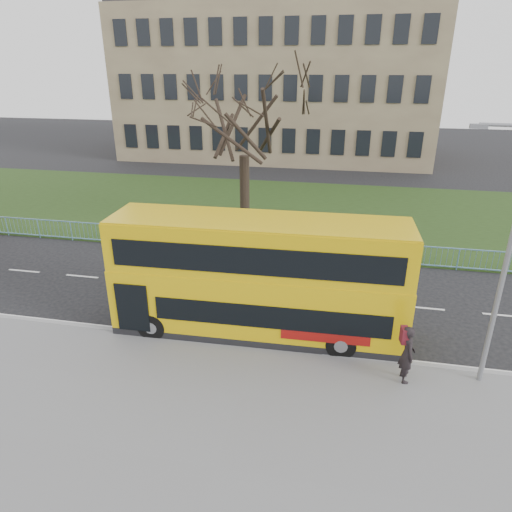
{
  "coord_description": "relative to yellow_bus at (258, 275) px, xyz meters",
  "views": [
    {
      "loc": [
        2.55,
        -14.46,
        9.04
      ],
      "look_at": [
        -0.55,
        1.0,
        2.34
      ],
      "focal_mm": 32.0,
      "sensor_mm": 36.0,
      "label": 1
    }
  ],
  "objects": [
    {
      "name": "street_lamp",
      "position": [
        7.08,
        -1.48,
        1.99
      ],
      "size": [
        1.6,
        0.32,
        7.56
      ],
      "rotation": [
        0.0,
        0.0,
        -0.11
      ],
      "color": "gray",
      "rests_on": "pavement"
    },
    {
      "name": "civic_building",
      "position": [
        -4.84,
        35.51,
        4.73
      ],
      "size": [
        30.0,
        15.0,
        14.0
      ],
      "primitive_type": "cube",
      "color": "#77644C",
      "rests_on": "ground"
    },
    {
      "name": "kerb",
      "position": [
        0.16,
        -1.04,
        -2.2
      ],
      "size": [
        80.0,
        0.2,
        0.14
      ],
      "primitive_type": "cube",
      "color": "gray",
      "rests_on": "ground"
    },
    {
      "name": "yellow_bus",
      "position": [
        0.0,
        0.0,
        0.0
      ],
      "size": [
        10.18,
        2.67,
        4.24
      ],
      "rotation": [
        0.0,
        0.0,
        0.03
      ],
      "color": "#DEB309",
      "rests_on": "ground"
    },
    {
      "name": "ground",
      "position": [
        0.16,
        0.51,
        -2.27
      ],
      "size": [
        120.0,
        120.0,
        0.0
      ],
      "primitive_type": "plane",
      "color": "black",
      "rests_on": "ground"
    },
    {
      "name": "guard_railing",
      "position": [
        0.16,
        7.11,
        -1.72
      ],
      "size": [
        40.0,
        0.12,
        1.1
      ],
      "primitive_type": null,
      "color": "#6CA3C0",
      "rests_on": "ground"
    },
    {
      "name": "pavement",
      "position": [
        0.16,
        -6.24,
        -2.21
      ],
      "size": [
        80.0,
        10.5,
        0.12
      ],
      "primitive_type": "cube",
      "color": "slate",
      "rests_on": "ground"
    },
    {
      "name": "pedestrian",
      "position": [
        4.9,
        -1.93,
        -1.23
      ],
      "size": [
        0.53,
        0.73,
        1.85
      ],
      "primitive_type": "imported",
      "rotation": [
        0.0,
        0.0,
        1.7
      ],
      "color": "black",
      "rests_on": "pavement"
    },
    {
      "name": "bare_tree",
      "position": [
        -2.84,
        10.51,
        2.91
      ],
      "size": [
        7.14,
        7.14,
        10.2
      ],
      "primitive_type": null,
      "color": "black",
      "rests_on": "grass_verge"
    },
    {
      "name": "grass_verge",
      "position": [
        0.16,
        14.81,
        -2.23
      ],
      "size": [
        80.0,
        15.4,
        0.08
      ],
      "primitive_type": "cube",
      "color": "#213613",
      "rests_on": "ground"
    }
  ]
}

